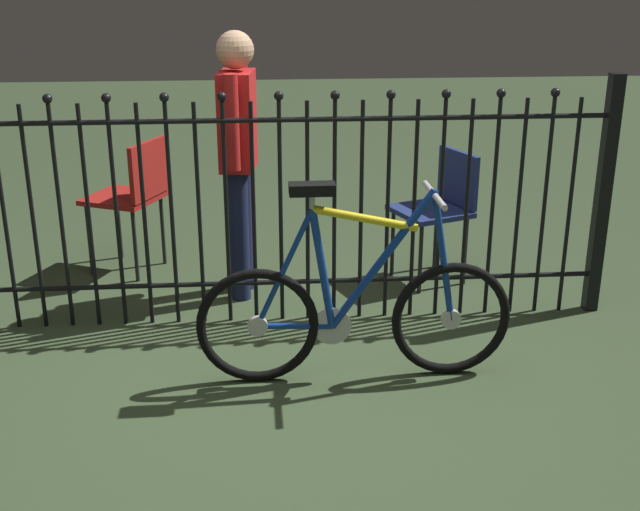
% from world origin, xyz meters
% --- Properties ---
extents(ground_plane, '(20.00, 20.00, 0.00)m').
position_xyz_m(ground_plane, '(0.00, 0.00, 0.00)').
color(ground_plane, '#36482C').
extents(iron_fence, '(3.48, 0.07, 1.30)m').
position_xyz_m(iron_fence, '(-0.04, 0.74, 0.65)').
color(iron_fence, black).
rests_on(iron_fence, ground).
extents(bicycle, '(1.45, 0.40, 0.94)m').
position_xyz_m(bicycle, '(0.30, 0.05, 0.34)').
color(bicycle, black).
rests_on(bicycle, ground).
extents(chair_red, '(0.53, 0.53, 0.83)m').
position_xyz_m(chair_red, '(-0.89, 1.53, 0.52)').
color(chair_red, black).
rests_on(chair_red, ground).
extents(chair_navy, '(0.51, 0.51, 0.78)m').
position_xyz_m(chair_navy, '(0.95, 1.27, 0.48)').
color(chair_navy, black).
rests_on(chair_navy, ground).
extents(person_visitor, '(0.21, 0.47, 1.50)m').
position_xyz_m(person_visitor, '(-0.24, 1.12, 0.88)').
color(person_visitor, '#191E3F').
rests_on(person_visitor, ground).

